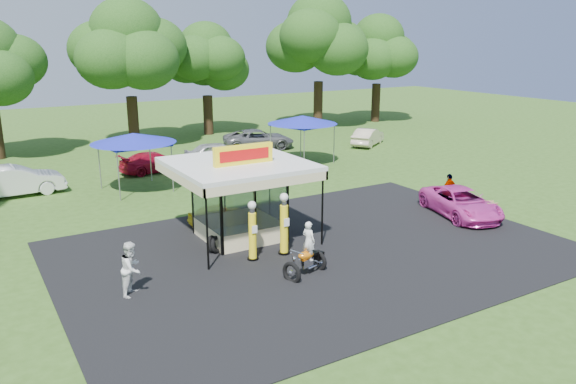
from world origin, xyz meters
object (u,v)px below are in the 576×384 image
at_px(gas_station_kiosk, 239,199).
at_px(tent_west, 133,139).
at_px(a_frame_sign, 490,211).
at_px(bg_car_b, 154,162).
at_px(bg_car_c, 219,153).
at_px(pink_sedan, 461,203).
at_px(spectator_east_b, 449,190).
at_px(bg_car_a, 15,181).
at_px(motorcycle, 307,253).
at_px(bg_car_d, 259,139).
at_px(kiosk_car, 219,214).
at_px(gas_pump_left, 252,232).
at_px(tent_east, 302,120).
at_px(bg_car_e, 368,137).
at_px(gas_pump_right, 284,225).
at_px(spectator_west, 132,268).

height_order(gas_station_kiosk, tent_west, gas_station_kiosk).
bearing_deg(a_frame_sign, gas_station_kiosk, -175.55).
bearing_deg(bg_car_b, bg_car_c, -100.07).
relative_size(pink_sedan, spectator_east_b, 2.92).
height_order(bg_car_a, bg_car_b, bg_car_a).
bearing_deg(bg_car_b, motorcycle, 171.79).
height_order(motorcycle, bg_car_d, motorcycle).
distance_m(gas_station_kiosk, kiosk_car, 2.56).
height_order(gas_station_kiosk, gas_pump_left, gas_station_kiosk).
bearing_deg(gas_station_kiosk, tent_east, 47.55).
xyz_separation_m(motorcycle, a_frame_sign, (10.77, 0.81, -0.34)).
relative_size(motorcycle, kiosk_car, 0.74).
relative_size(gas_pump_left, kiosk_car, 0.85).
xyz_separation_m(bg_car_c, tent_east, (5.14, -2.49, 2.20)).
relative_size(bg_car_d, bg_car_e, 1.29).
bearing_deg(gas_station_kiosk, bg_car_b, 86.88).
bearing_deg(bg_car_d, motorcycle, 172.95).
height_order(kiosk_car, pink_sedan, pink_sedan).
distance_m(gas_pump_right, bg_car_a, 17.11).
bearing_deg(pink_sedan, bg_car_d, 106.77).
distance_m(motorcycle, kiosk_car, 6.96).
bearing_deg(bg_car_d, bg_car_c, 142.88).
xyz_separation_m(gas_pump_right, bg_car_d, (9.51, 20.04, -0.46)).
relative_size(bg_car_d, tent_west, 1.16).
bearing_deg(spectator_east_b, bg_car_d, -88.87).
bearing_deg(gas_station_kiosk, motorcycle, -84.97).
distance_m(motorcycle, a_frame_sign, 10.81).
xyz_separation_m(kiosk_car, tent_east, (10.32, 9.08, 2.51)).
bearing_deg(bg_car_b, gas_station_kiosk, 169.73).
bearing_deg(bg_car_e, gas_pump_right, 99.77).
relative_size(spectator_west, bg_car_b, 0.42).
distance_m(a_frame_sign, bg_car_e, 19.53).
relative_size(pink_sedan, bg_car_e, 1.16).
distance_m(gas_pump_right, kiosk_car, 4.93).
bearing_deg(a_frame_sign, tent_west, 155.88).
relative_size(gas_pump_left, a_frame_sign, 2.56).
relative_size(spectator_west, spectator_east_b, 1.12).
bearing_deg(gas_station_kiosk, bg_car_d, 59.69).
xyz_separation_m(bg_car_a, tent_east, (17.86, -1.10, 2.16)).
bearing_deg(bg_car_c, gas_pump_right, 174.06).
bearing_deg(tent_west, bg_car_b, 59.36).
xyz_separation_m(pink_sedan, bg_car_a, (-18.12, 15.08, 0.16)).
bearing_deg(tent_east, bg_car_b, 164.16).
xyz_separation_m(gas_pump_right, bg_car_b, (0.08, 16.61, -0.57)).
bearing_deg(gas_station_kiosk, pink_sedan, -14.29).
distance_m(bg_car_d, tent_west, 13.97).
distance_m(gas_pump_right, tent_east, 17.01).
bearing_deg(kiosk_car, bg_car_e, -56.86).
height_order(bg_car_a, tent_east, tent_east).
distance_m(gas_station_kiosk, gas_pump_left, 2.68).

